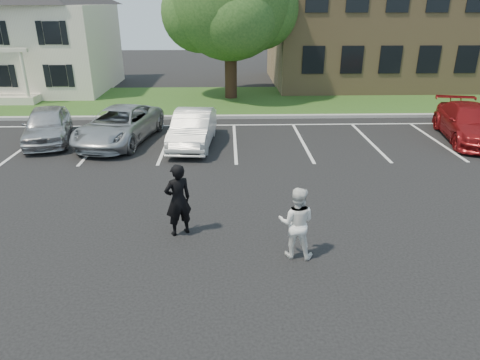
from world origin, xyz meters
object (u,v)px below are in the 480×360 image
object	(u,v)px
house	(24,28)
office_building	(435,21)
car_silver_west	(47,125)
car_white_sedan	(193,129)
tree	(232,2)
car_silver_minivan	(119,125)
man_black_suit	(178,200)
man_white_shirt	(296,223)
car_red_compact	(470,123)

from	to	relation	value
house	office_building	world-z (taller)	office_building
car_silver_west	car_white_sedan	distance (m)	6.03
house	car_white_sedan	world-z (taller)	house
house	tree	size ratio (longest dim) A/B	1.17
house	tree	world-z (taller)	tree
office_building	car_silver_west	distance (m)	25.83
office_building	car_silver_minivan	world-z (taller)	office_building
man_black_suit	car_silver_west	bearing A→B (deg)	-80.04
car_silver_west	man_white_shirt	bearing A→B (deg)	-59.41
house	car_silver_west	distance (m)	13.13
tree	car_silver_minivan	xyz separation A→B (m)	(-4.75, -8.47, -4.65)
man_white_shirt	car_red_compact	bearing A→B (deg)	-121.47
house	car_silver_minivan	size ratio (longest dim) A/B	2.04
car_silver_west	car_white_sedan	world-z (taller)	car_silver_west
car_silver_minivan	tree	bearing A→B (deg)	71.95
office_building	car_silver_minivan	size ratio (longest dim) A/B	4.44
man_white_shirt	car_white_sedan	world-z (taller)	man_white_shirt
man_white_shirt	car_red_compact	world-z (taller)	man_white_shirt
man_black_suit	car_white_sedan	size ratio (longest dim) A/B	0.44
car_white_sedan	car_red_compact	bearing A→B (deg)	6.47
man_white_shirt	man_black_suit	bearing A→B (deg)	-8.36
man_black_suit	man_white_shirt	world-z (taller)	man_black_suit
car_white_sedan	house	bearing A→B (deg)	137.17
office_building	car_white_sedan	bearing A→B (deg)	-137.67
tree	car_white_sedan	bearing A→B (deg)	-100.63
house	man_black_suit	world-z (taller)	house
man_white_shirt	car_white_sedan	distance (m)	8.71
car_red_compact	house	bearing A→B (deg)	163.33
man_white_shirt	car_silver_west	size ratio (longest dim) A/B	0.40
car_silver_west	car_silver_minivan	size ratio (longest dim) A/B	0.83
office_building	car_silver_west	xyz separation A→B (m)	(-21.68, -13.61, -3.45)
tree	car_white_sedan	xyz separation A→B (m)	(-1.70, -9.04, -4.65)
house	man_white_shirt	distance (m)	25.11
tree	man_white_shirt	size ratio (longest dim) A/B	5.24
man_black_suit	car_white_sedan	distance (m)	7.15
car_silver_west	car_red_compact	xyz separation A→B (m)	(17.42, -0.28, 0.01)
car_white_sedan	car_silver_minivan	bearing A→B (deg)	173.82
man_white_shirt	house	bearing A→B (deg)	-41.99
man_black_suit	man_white_shirt	size ratio (longest dim) A/B	1.10
man_black_suit	car_white_sedan	world-z (taller)	man_black_suit
man_black_suit	car_silver_minivan	xyz separation A→B (m)	(-3.21, 7.71, -0.22)
house	man_white_shirt	xyz separation A→B (m)	(14.21, -20.48, -2.99)
man_black_suit	car_silver_minivan	world-z (taller)	man_black_suit
car_white_sedan	car_red_compact	distance (m)	11.44
man_white_shirt	car_red_compact	distance (m)	12.14
man_black_suit	man_white_shirt	bearing A→B (deg)	130.09
office_building	man_black_suit	distance (m)	26.65
man_black_suit	car_silver_minivan	distance (m)	8.36
tree	man_white_shirt	xyz separation A→B (m)	(1.19, -17.26, -4.51)
office_building	car_red_compact	distance (m)	14.92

